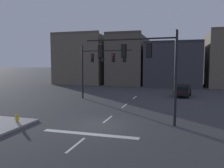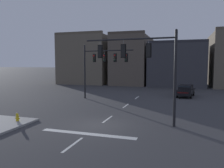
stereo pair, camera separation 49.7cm
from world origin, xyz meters
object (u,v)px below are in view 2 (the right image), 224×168
Objects in this scene: signal_mast_near_side at (144,60)px; car_lot_nearside at (186,90)px; fire_hydrant at (17,119)px; signal_mast_far_side at (100,62)px.

car_lot_nearside is at bearing 78.51° from signal_mast_near_side.
signal_mast_near_side is at bearing 16.85° from fire_hydrant.
fire_hydrant is (-2.05, -12.33, -4.30)m from signal_mast_far_side.
signal_mast_far_side reaches higher than car_lot_nearside.
fire_hydrant is (-9.06, -2.74, -4.39)m from signal_mast_near_side.
signal_mast_near_side reaches higher than fire_hydrant.
signal_mast_far_side is (-7.01, 9.58, -0.09)m from signal_mast_near_side.
car_lot_nearside is (3.09, 15.18, -3.86)m from signal_mast_near_side.
car_lot_nearside is at bearing 29.00° from signal_mast_far_side.
signal_mast_near_side is 9.23× the size of fire_hydrant.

